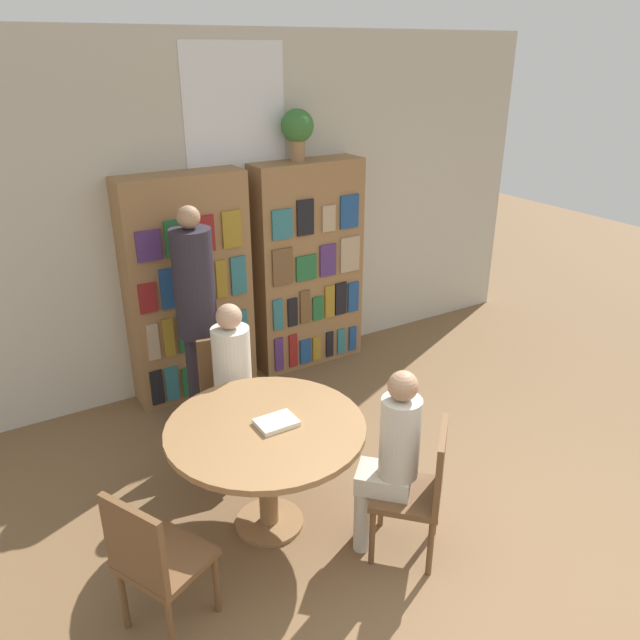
% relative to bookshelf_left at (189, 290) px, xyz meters
% --- Properties ---
extents(ground_plane, '(16.00, 16.00, 0.00)m').
position_rel_bookshelf_left_xyz_m(ground_plane, '(0.58, -3.08, -0.97)').
color(ground_plane, brown).
extents(wall_back, '(6.40, 0.07, 3.00)m').
position_rel_bookshelf_left_xyz_m(wall_back, '(0.58, 0.19, 0.54)').
color(wall_back, beige).
rests_on(wall_back, ground_plane).
extents(bookshelf_left, '(1.05, 0.34, 1.94)m').
position_rel_bookshelf_left_xyz_m(bookshelf_left, '(0.00, 0.00, 0.00)').
color(bookshelf_left, olive).
rests_on(bookshelf_left, ground_plane).
extents(bookshelf_right, '(1.05, 0.34, 1.94)m').
position_rel_bookshelf_left_xyz_m(bookshelf_right, '(1.17, 0.00, 0.00)').
color(bookshelf_right, olive).
rests_on(bookshelf_right, ground_plane).
extents(flower_vase, '(0.28, 0.28, 0.44)m').
position_rel_bookshelf_left_xyz_m(flower_vase, '(1.08, 0.00, 1.25)').
color(flower_vase, '#997047').
rests_on(flower_vase, bookshelf_right).
extents(reading_table, '(1.22, 1.22, 0.75)m').
position_rel_bookshelf_left_xyz_m(reading_table, '(-0.24, -1.90, -0.34)').
color(reading_table, olive).
rests_on(reading_table, ground_plane).
extents(chair_near_camera, '(0.54, 0.54, 0.88)m').
position_rel_bookshelf_left_xyz_m(chair_near_camera, '(-1.09, -2.32, -0.48)').
color(chair_near_camera, brown).
rests_on(chair_near_camera, ground_plane).
extents(chair_left_side, '(0.46, 0.46, 0.88)m').
position_rel_bookshelf_left_xyz_m(chair_left_side, '(-0.08, -0.96, -0.48)').
color(chair_left_side, brown).
rests_on(chair_left_side, ground_plane).
extents(chair_far_side, '(0.57, 0.57, 0.88)m').
position_rel_bookshelf_left_xyz_m(chair_far_side, '(0.42, -2.58, -0.48)').
color(chair_far_side, brown).
rests_on(chair_far_side, ground_plane).
extents(seated_reader_left, '(0.32, 0.40, 1.24)m').
position_rel_bookshelf_left_xyz_m(seated_reader_left, '(-0.11, -1.14, -0.26)').
color(seated_reader_left, beige).
rests_on(seated_reader_left, ground_plane).
extents(seated_reader_right, '(0.39, 0.39, 1.23)m').
position_rel_bookshelf_left_xyz_m(seated_reader_right, '(0.29, -2.44, -0.29)').
color(seated_reader_right, beige).
rests_on(seated_reader_right, ground_plane).
extents(librarian_standing, '(0.31, 0.58, 1.80)m').
position_rel_bookshelf_left_xyz_m(librarian_standing, '(-0.13, -0.50, 0.15)').
color(librarian_standing, '#28232D').
rests_on(librarian_standing, ground_plane).
extents(open_book_on_table, '(0.24, 0.18, 0.03)m').
position_rel_bookshelf_left_xyz_m(open_book_on_table, '(-0.18, -1.92, -0.20)').
color(open_book_on_table, silver).
rests_on(open_book_on_table, reading_table).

